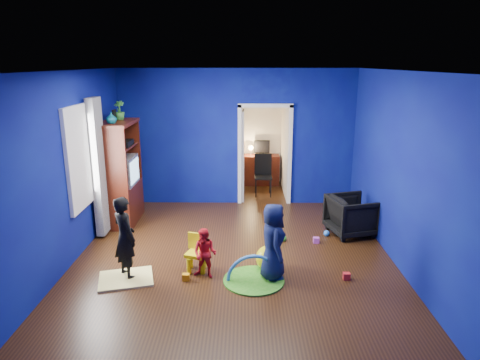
{
  "coord_description": "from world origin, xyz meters",
  "views": [
    {
      "loc": [
        0.16,
        -6.27,
        3.02
      ],
      "look_at": [
        0.09,
        0.4,
        1.17
      ],
      "focal_mm": 32.0,
      "sensor_mm": 36.0,
      "label": 1
    }
  ],
  "objects_px": {
    "kid_chair": "(196,255)",
    "toddler_red": "(205,253)",
    "study_desk": "(262,170)",
    "hopper_ball": "(268,258)",
    "vase": "(111,118)",
    "child_black": "(125,238)",
    "folding_chair": "(263,176)",
    "tv_armoire": "(121,173)",
    "armchair": "(352,215)",
    "child_navy": "(273,242)",
    "crt_tv": "(123,171)",
    "play_mat": "(254,280)"
  },
  "relations": [
    {
      "from": "kid_chair",
      "to": "toddler_red",
      "type": "bearing_deg",
      "value": -35.77
    },
    {
      "from": "study_desk",
      "to": "hopper_ball",
      "type": "bearing_deg",
      "value": -90.97
    },
    {
      "from": "toddler_red",
      "to": "vase",
      "type": "relative_size",
      "value": 3.74
    },
    {
      "from": "child_black",
      "to": "vase",
      "type": "relative_size",
      "value": 6.15
    },
    {
      "from": "toddler_red",
      "to": "folding_chair",
      "type": "xyz_separation_m",
      "value": [
        1.0,
        3.96,
        0.09
      ]
    },
    {
      "from": "toddler_red",
      "to": "hopper_ball",
      "type": "height_order",
      "value": "toddler_red"
    },
    {
      "from": "tv_armoire",
      "to": "hopper_ball",
      "type": "relative_size",
      "value": 5.28
    },
    {
      "from": "child_black",
      "to": "toddler_red",
      "type": "bearing_deg",
      "value": -133.07
    },
    {
      "from": "tv_armoire",
      "to": "folding_chair",
      "type": "relative_size",
      "value": 2.13
    },
    {
      "from": "armchair",
      "to": "hopper_ball",
      "type": "distance_m",
      "value": 2.12
    },
    {
      "from": "child_navy",
      "to": "hopper_ball",
      "type": "distance_m",
      "value": 0.45
    },
    {
      "from": "vase",
      "to": "crt_tv",
      "type": "relative_size",
      "value": 0.28
    },
    {
      "from": "tv_armoire",
      "to": "kid_chair",
      "type": "relative_size",
      "value": 3.92
    },
    {
      "from": "crt_tv",
      "to": "play_mat",
      "type": "distance_m",
      "value": 3.56
    },
    {
      "from": "study_desk",
      "to": "tv_armoire",
      "type": "bearing_deg",
      "value": -136.32
    },
    {
      "from": "toddler_red",
      "to": "child_black",
      "type": "bearing_deg",
      "value": -162.86
    },
    {
      "from": "child_navy",
      "to": "play_mat",
      "type": "xyz_separation_m",
      "value": [
        -0.27,
        -0.11,
        -0.55
      ]
    },
    {
      "from": "child_navy",
      "to": "tv_armoire",
      "type": "xyz_separation_m",
      "value": [
        -2.77,
        2.25,
        0.42
      ]
    },
    {
      "from": "vase",
      "to": "hopper_ball",
      "type": "bearing_deg",
      "value": -32.03
    },
    {
      "from": "folding_chair",
      "to": "toddler_red",
      "type": "bearing_deg",
      "value": -104.17
    },
    {
      "from": "child_navy",
      "to": "kid_chair",
      "type": "bearing_deg",
      "value": 72.38
    },
    {
      "from": "play_mat",
      "to": "armchair",
      "type": "bearing_deg",
      "value": 44.37
    },
    {
      "from": "kid_chair",
      "to": "folding_chair",
      "type": "xyz_separation_m",
      "value": [
        1.15,
        3.76,
        0.21
      ]
    },
    {
      "from": "armchair",
      "to": "play_mat",
      "type": "distance_m",
      "value": 2.54
    },
    {
      "from": "vase",
      "to": "study_desk",
      "type": "height_order",
      "value": "vase"
    },
    {
      "from": "child_black",
      "to": "play_mat",
      "type": "xyz_separation_m",
      "value": [
        1.84,
        -0.12,
        -0.6
      ]
    },
    {
      "from": "vase",
      "to": "hopper_ball",
      "type": "relative_size",
      "value": 0.53
    },
    {
      "from": "crt_tv",
      "to": "toddler_red",
      "type": "bearing_deg",
      "value": -51.92
    },
    {
      "from": "folding_chair",
      "to": "hopper_ball",
      "type": "bearing_deg",
      "value": -91.22
    },
    {
      "from": "play_mat",
      "to": "study_desk",
      "type": "bearing_deg",
      "value": 86.59
    },
    {
      "from": "tv_armoire",
      "to": "play_mat",
      "type": "xyz_separation_m",
      "value": [
        2.5,
        -2.36,
        -0.97
      ]
    },
    {
      "from": "crt_tv",
      "to": "study_desk",
      "type": "bearing_deg",
      "value": 44.09
    },
    {
      "from": "tv_armoire",
      "to": "play_mat",
      "type": "height_order",
      "value": "tv_armoire"
    },
    {
      "from": "crt_tv",
      "to": "kid_chair",
      "type": "relative_size",
      "value": 1.4
    },
    {
      "from": "hopper_ball",
      "to": "tv_armoire",
      "type": "bearing_deg",
      "value": 143.65
    },
    {
      "from": "armchair",
      "to": "hopper_ball",
      "type": "height_order",
      "value": "armchair"
    },
    {
      "from": "crt_tv",
      "to": "folding_chair",
      "type": "xyz_separation_m",
      "value": [
        2.76,
        1.71,
        -0.56
      ]
    },
    {
      "from": "child_black",
      "to": "armchair",
      "type": "bearing_deg",
      "value": -108.54
    },
    {
      "from": "armchair",
      "to": "play_mat",
      "type": "bearing_deg",
      "value": 118.84
    },
    {
      "from": "armchair",
      "to": "child_black",
      "type": "relative_size",
      "value": 0.64
    },
    {
      "from": "armchair",
      "to": "crt_tv",
      "type": "bearing_deg",
      "value": 66.45
    },
    {
      "from": "toddler_red",
      "to": "vase",
      "type": "distance_m",
      "value": 3.14
    },
    {
      "from": "child_navy",
      "to": "folding_chair",
      "type": "bearing_deg",
      "value": -7.64
    },
    {
      "from": "study_desk",
      "to": "folding_chair",
      "type": "distance_m",
      "value": 0.96
    },
    {
      "from": "armchair",
      "to": "child_navy",
      "type": "bearing_deg",
      "value": 121.69
    },
    {
      "from": "armchair",
      "to": "vase",
      "type": "xyz_separation_m",
      "value": [
        -4.3,
        0.3,
        1.7
      ]
    },
    {
      "from": "armchair",
      "to": "study_desk",
      "type": "xyz_separation_m",
      "value": [
        -1.5,
        3.28,
        0.02
      ]
    },
    {
      "from": "child_navy",
      "to": "toddler_red",
      "type": "relative_size",
      "value": 1.51
    },
    {
      "from": "child_black",
      "to": "play_mat",
      "type": "distance_m",
      "value": 1.94
    },
    {
      "from": "tv_armoire",
      "to": "crt_tv",
      "type": "height_order",
      "value": "tv_armoire"
    }
  ]
}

